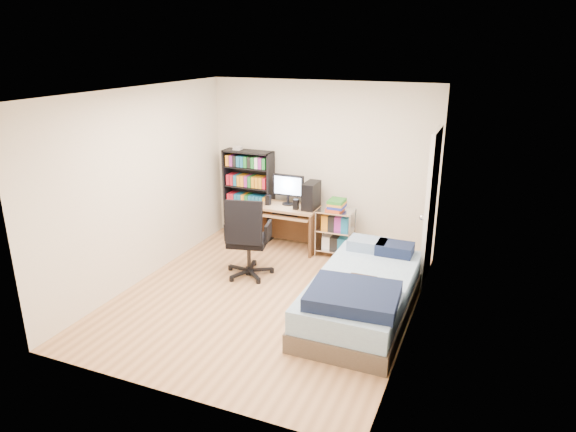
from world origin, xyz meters
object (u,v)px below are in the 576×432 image
at_px(computer_desk, 295,210).
at_px(office_chair, 248,252).
at_px(bed, 362,295).
at_px(media_shelf, 249,193).

bearing_deg(computer_desk, office_chair, -100.52).
relative_size(office_chair, bed, 0.52).
distance_m(media_shelf, computer_desk, 0.90).
bearing_deg(office_chair, bed, -28.59).
distance_m(office_chair, bed, 1.75).
height_order(computer_desk, office_chair, computer_desk).
height_order(computer_desk, bed, computer_desk).
relative_size(media_shelf, office_chair, 1.32).
xyz_separation_m(computer_desk, bed, (1.47, -1.63, -0.34)).
relative_size(computer_desk, office_chair, 1.02).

